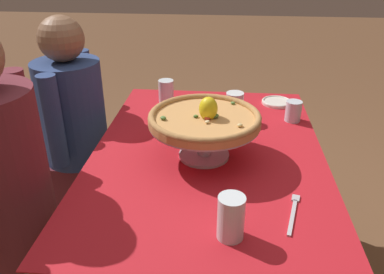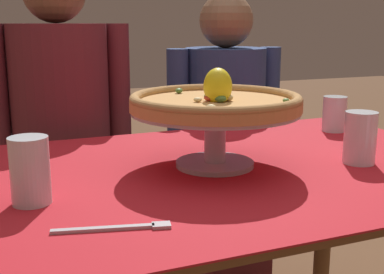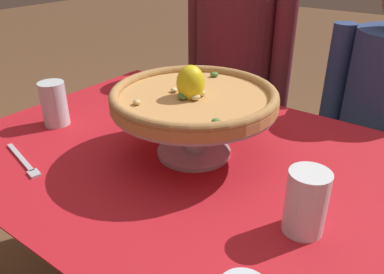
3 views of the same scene
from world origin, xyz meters
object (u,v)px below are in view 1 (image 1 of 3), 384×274
(water_glass_side_left, at_px, (231,220))
(dinner_fork, at_px, (293,212))
(pizza, at_px, (205,118))
(water_glass_back_right, at_px, (166,93))
(water_glass_side_right, at_px, (234,108))
(water_glass_front_right, at_px, (293,112))
(side_plate, at_px, (277,102))
(diner_left, at_px, (7,213))
(diner_right, at_px, (77,145))
(pizza_stand, at_px, (204,133))

(water_glass_side_left, distance_m, dinner_fork, 0.23)
(pizza, xyz_separation_m, dinner_fork, (-0.32, -0.29, -0.16))
(water_glass_back_right, relative_size, water_glass_side_right, 0.87)
(pizza, xyz_separation_m, water_glass_side_right, (0.34, -0.11, -0.10))
(water_glass_front_right, height_order, water_glass_side_right, water_glass_side_right)
(water_glass_side_left, height_order, side_plate, water_glass_side_left)
(side_plate, relative_size, diner_left, 0.12)
(pizza, distance_m, side_plate, 0.66)
(water_glass_side_right, xyz_separation_m, diner_left, (-0.61, 0.78, -0.16))
(water_glass_side_left, height_order, diner_right, diner_right)
(pizza_stand, bearing_deg, dinner_fork, -137.31)
(pizza, xyz_separation_m, diner_left, (-0.27, 0.66, -0.27))
(water_glass_side_right, relative_size, dinner_fork, 0.65)
(water_glass_side_right, bearing_deg, water_glass_back_right, 61.06)
(water_glass_front_right, height_order, water_glass_back_right, water_glass_back_right)
(diner_left, height_order, diner_right, diner_left)
(water_glass_side_left, xyz_separation_m, side_plate, (0.99, -0.23, -0.05))
(pizza, xyz_separation_m, water_glass_side_left, (-0.44, -0.10, -0.10))
(diner_left, bearing_deg, water_glass_side_right, -51.87)
(water_glass_front_right, bearing_deg, water_glass_side_left, 160.87)
(pizza, relative_size, diner_left, 0.32)
(water_glass_side_left, xyz_separation_m, diner_left, (0.17, 0.76, -0.17))
(pizza, bearing_deg, water_glass_side_right, -18.30)
(water_glass_back_right, xyz_separation_m, water_glass_side_right, (-0.19, -0.34, 0.01))
(pizza, distance_m, water_glass_back_right, 0.59)
(water_glass_back_right, bearing_deg, pizza, -156.99)
(water_glass_back_right, bearing_deg, water_glass_side_right, -118.94)
(water_glass_front_right, relative_size, side_plate, 0.63)
(dinner_fork, bearing_deg, water_glass_back_right, 31.38)
(pizza, relative_size, water_glass_side_left, 3.11)
(water_glass_back_right, bearing_deg, pizza_stand, -157.06)
(pizza, height_order, dinner_fork, pizza)
(diner_left, bearing_deg, water_glass_side_left, -102.55)
(pizza_stand, bearing_deg, water_glass_back_right, 22.94)
(water_glass_front_right, xyz_separation_m, water_glass_side_right, (-0.02, 0.26, 0.02))
(water_glass_side_left, xyz_separation_m, water_glass_side_right, (0.78, -0.01, -0.00))
(side_plate, bearing_deg, pizza, 149.60)
(water_glass_front_right, height_order, water_glass_side_left, water_glass_side_left)
(dinner_fork, bearing_deg, diner_right, 54.76)
(water_glass_back_right, relative_size, diner_right, 0.10)
(diner_right, bearing_deg, side_plate, -77.78)
(pizza, distance_m, water_glass_front_right, 0.53)
(pizza_stand, height_order, side_plate, pizza_stand)
(pizza_stand, height_order, water_glass_side_right, pizza_stand)
(water_glass_side_right, bearing_deg, diner_right, 89.77)
(water_glass_back_right, height_order, dinner_fork, water_glass_back_right)
(water_glass_front_right, distance_m, side_plate, 0.21)
(pizza_stand, distance_m, pizza, 0.06)
(water_glass_back_right, height_order, water_glass_side_right, water_glass_side_right)
(diner_left, bearing_deg, pizza_stand, -67.99)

